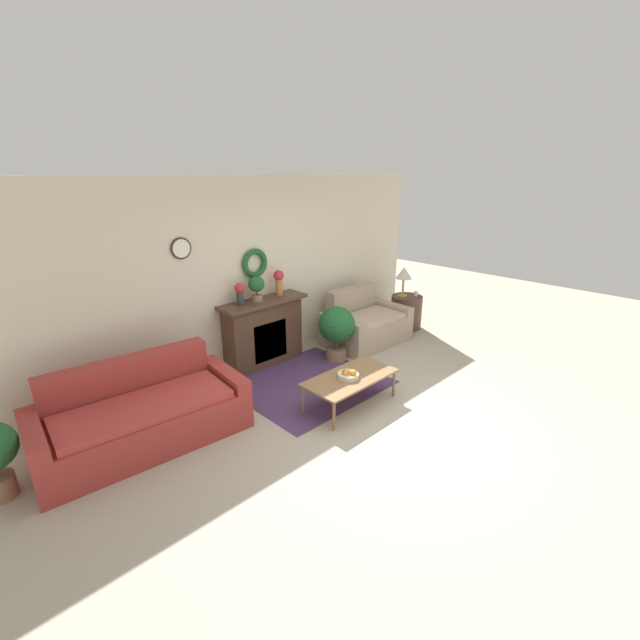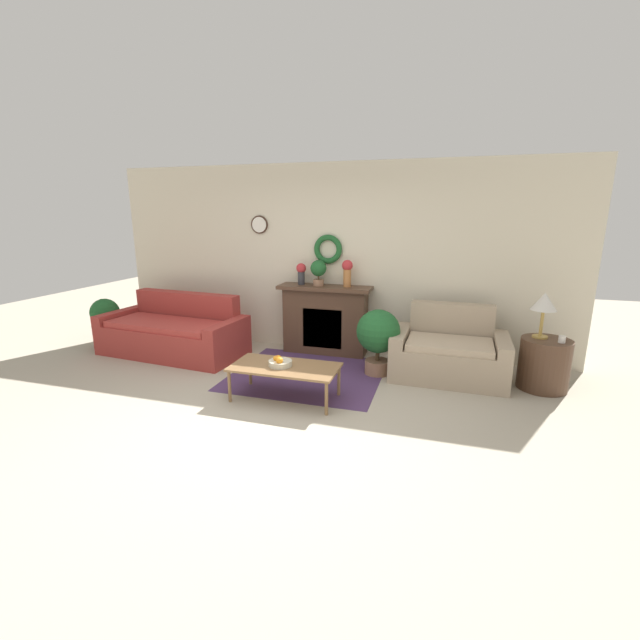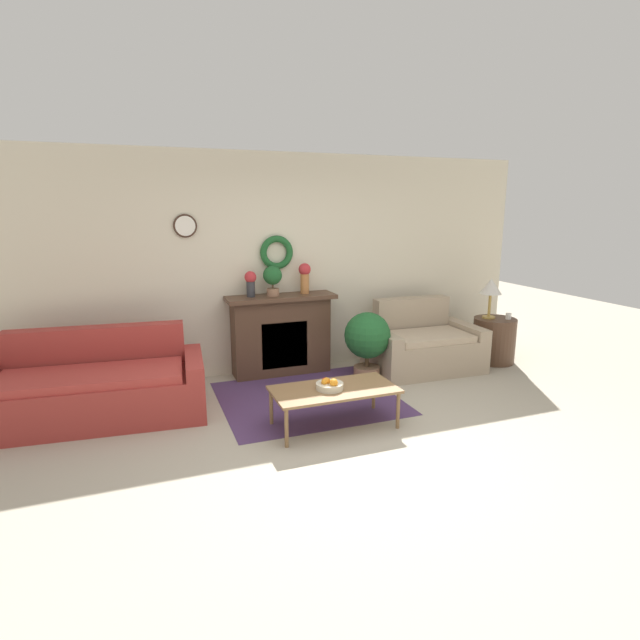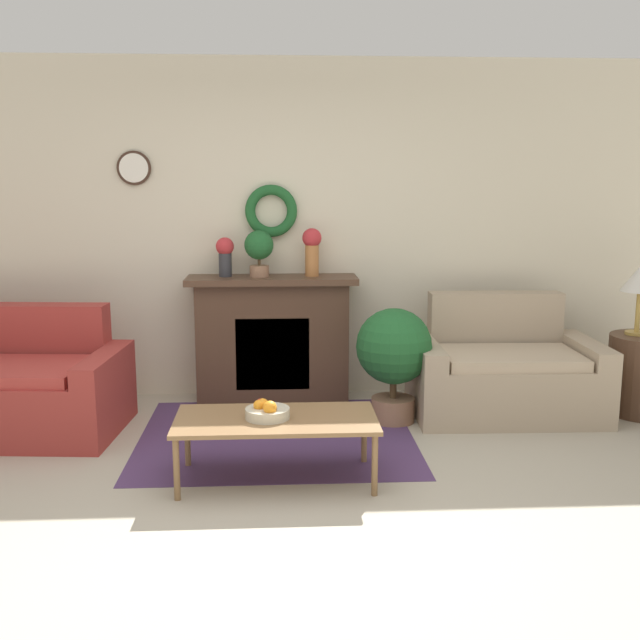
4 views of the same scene
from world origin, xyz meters
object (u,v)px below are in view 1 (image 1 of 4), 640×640
loveseat_right (365,324)px  table_lamp (404,274)px  couch_left (142,415)px  potted_plant_floor_by_loveseat (337,327)px  coffee_table (350,379)px  vase_on_mantel_left (240,292)px  side_table_by_loveseat (406,312)px  vase_on_mantel_right (279,281)px  potted_plant_on_mantel (256,286)px  fireplace (264,332)px  mug (416,294)px  fruit_bowl (348,375)px

loveseat_right → table_lamp: (1.00, -0.03, 0.71)m
couch_left → potted_plant_floor_by_loveseat: 2.99m
coffee_table → vase_on_mantel_left: size_ratio=3.82×
couch_left → loveseat_right: size_ratio=1.54×
side_table_by_loveseat → vase_on_mantel_right: bearing=167.5°
potted_plant_on_mantel → potted_plant_floor_by_loveseat: size_ratio=0.43×
side_table_by_loveseat → potted_plant_on_mantel: size_ratio=1.65×
fireplace → loveseat_right: bearing=-14.8°
side_table_by_loveseat → potted_plant_on_mantel: (-2.92, 0.53, 0.92)m
mug → potted_plant_on_mantel: 3.16m
loveseat_right → vase_on_mantel_left: 2.34m
fireplace → vase_on_mantel_right: bearing=1.0°
potted_plant_on_mantel → mug: bearing=-11.7°
couch_left → potted_plant_on_mantel: (2.01, 0.65, 0.92)m
side_table_by_loveseat → vase_on_mantel_left: (-3.18, 0.55, 0.88)m
coffee_table → vase_on_mantel_left: vase_on_mantel_left is taller
coffee_table → potted_plant_floor_by_loveseat: size_ratio=1.40×
mug → potted_plant_floor_by_loveseat: (-2.06, 0.01, -0.12)m
side_table_by_loveseat → vase_on_mantel_left: 3.35m
fireplace → potted_plant_on_mantel: (-0.10, -0.01, 0.71)m
table_lamp → vase_on_mantel_right: vase_on_mantel_right is taller
couch_left → potted_plant_floor_by_loveseat: couch_left is taller
couch_left → table_lamp: table_lamp is taller
coffee_table → potted_plant_floor_by_loveseat: 1.37m
mug → loveseat_right: bearing=171.3°
mug → vase_on_mantel_left: size_ratio=0.26×
vase_on_mantel_left → vase_on_mantel_right: bearing=0.0°
vase_on_mantel_right → side_table_by_loveseat: bearing=-12.5°
coffee_table → vase_on_mantel_right: size_ratio=3.12×
table_lamp → mug: (0.19, -0.15, -0.37)m
fireplace → coffee_table: size_ratio=1.14×
coffee_table → mug: bearing=19.7°
vase_on_mantel_left → couch_left: bearing=-158.9°
vase_on_mantel_left → vase_on_mantel_right: vase_on_mantel_right is taller
loveseat_right → side_table_by_loveseat: loveseat_right is taller
fireplace → mug: bearing=-12.4°
couch_left → loveseat_right: bearing=7.9°
couch_left → vase_on_mantel_right: 2.68m
table_lamp → potted_plant_on_mantel: potted_plant_on_mantel is taller
side_table_by_loveseat → table_lamp: table_lamp is taller
potted_plant_on_mantel → fruit_bowl: bearing=-87.6°
fireplace → potted_plant_floor_by_loveseat: size_ratio=1.59×
loveseat_right → table_lamp: bearing=-0.4°
side_table_by_loveseat → table_lamp: bearing=141.3°
coffee_table → vase_on_mantel_left: bearing=103.0°
coffee_table → table_lamp: 3.05m
fireplace → fruit_bowl: fireplace is taller
loveseat_right → table_lamp: size_ratio=2.63×
fireplace → potted_plant_on_mantel: 0.72m
vase_on_mantel_right → loveseat_right: bearing=-18.1°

